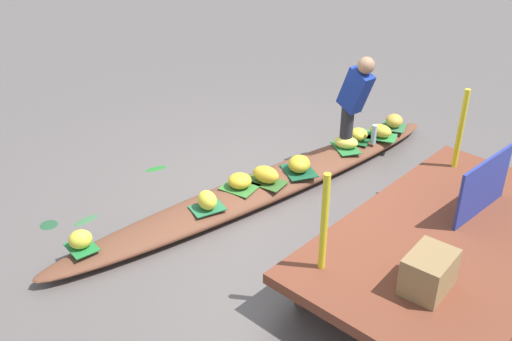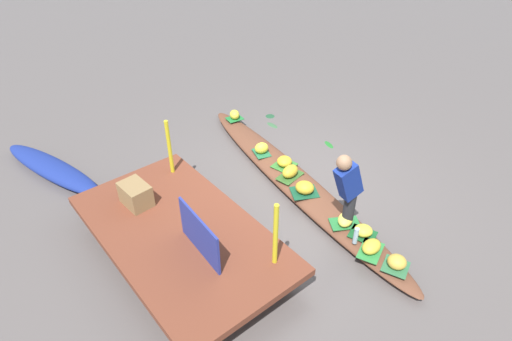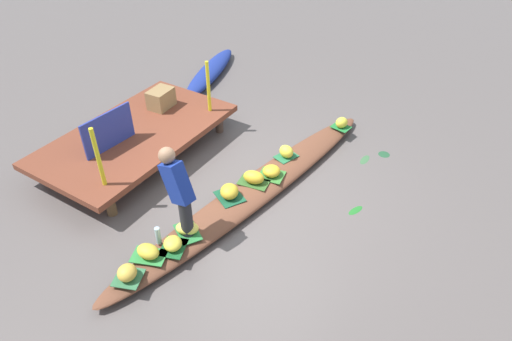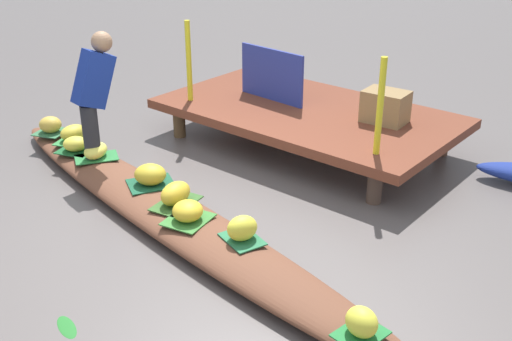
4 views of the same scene
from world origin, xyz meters
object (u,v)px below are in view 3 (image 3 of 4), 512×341
(vendor_boat, at_px, (254,191))
(produce_crate, at_px, (161,99))
(moored_boat, at_px, (210,72))
(banana_bunch_3, at_px, (148,251))
(vendor_person, at_px, (178,189))
(banana_bunch_1, at_px, (254,177))
(banana_bunch_4, at_px, (342,123))
(water_bottle, at_px, (158,236))
(banana_bunch_5, at_px, (187,228))
(banana_bunch_2, at_px, (127,273))
(banana_bunch_6, at_px, (271,171))
(market_banner, at_px, (108,131))
(banana_bunch_0, at_px, (229,191))
(banana_bunch_7, at_px, (286,151))
(banana_bunch_8, at_px, (173,244))

(vendor_boat, distance_m, produce_crate, 2.54)
(vendor_boat, bearing_deg, moored_boat, 54.66)
(banana_bunch_3, height_order, produce_crate, produce_crate)
(vendor_person, bearing_deg, banana_bunch_1, -9.95)
(vendor_boat, height_order, banana_bunch_4, banana_bunch_4)
(water_bottle, bearing_deg, vendor_person, -19.70)
(banana_bunch_1, height_order, banana_bunch_5, banana_bunch_1)
(vendor_boat, xyz_separation_m, banana_bunch_2, (-2.20, 0.33, 0.19))
(vendor_person, relative_size, water_bottle, 4.82)
(moored_boat, bearing_deg, banana_bunch_6, -145.60)
(water_bottle, distance_m, market_banner, 2.09)
(moored_boat, xyz_separation_m, banana_bunch_4, (-0.70, -3.36, 0.17))
(banana_bunch_2, bearing_deg, moored_boat, 27.40)
(banana_bunch_6, bearing_deg, produce_crate, 80.92)
(vendor_boat, height_order, banana_bunch_0, banana_bunch_0)
(banana_bunch_3, xyz_separation_m, banana_bunch_6, (2.16, -0.44, 0.00))
(moored_boat, bearing_deg, banana_bunch_1, -149.90)
(banana_bunch_5, bearing_deg, banana_bunch_7, -6.69)
(market_banner, bearing_deg, moored_boat, 16.00)
(banana_bunch_0, xyz_separation_m, vendor_person, (-0.87, 0.12, 0.60))
(banana_bunch_6, xyz_separation_m, water_bottle, (-1.93, 0.48, 0.04))
(banana_bunch_5, height_order, produce_crate, produce_crate)
(banana_bunch_1, distance_m, banana_bunch_2, 2.27)
(market_banner, bearing_deg, banana_bunch_6, -63.56)
(moored_boat, bearing_deg, vendor_person, -162.94)
(banana_bunch_2, relative_size, banana_bunch_7, 0.98)
(banana_bunch_2, bearing_deg, banana_bunch_1, -7.06)
(banana_bunch_8, xyz_separation_m, market_banner, (0.95, 2.01, 0.45))
(banana_bunch_0, relative_size, banana_bunch_6, 1.09)
(vendor_person, xyz_separation_m, produce_crate, (1.99, 2.10, -0.30))
(banana_bunch_3, relative_size, banana_bunch_5, 1.00)
(banana_bunch_3, bearing_deg, banana_bunch_6, -11.54)
(banana_bunch_8, relative_size, market_banner, 0.28)
(banana_bunch_1, bearing_deg, banana_bunch_4, -12.36)
(banana_bunch_4, distance_m, vendor_person, 3.53)
(banana_bunch_8, height_order, vendor_person, vendor_person)
(moored_boat, distance_m, banana_bunch_5, 4.95)
(vendor_person, distance_m, market_banner, 2.03)
(banana_bunch_4, height_order, water_bottle, water_bottle)
(banana_bunch_3, relative_size, market_banner, 0.33)
(banana_bunch_0, height_order, banana_bunch_2, banana_bunch_0)
(moored_boat, distance_m, banana_bunch_1, 4.04)
(banana_bunch_1, xyz_separation_m, banana_bunch_2, (-2.26, 0.28, -0.01))
(moored_boat, xyz_separation_m, water_bottle, (-4.45, -2.55, 0.20))
(banana_bunch_2, bearing_deg, banana_bunch_6, -9.25)
(banana_bunch_5, height_order, banana_bunch_7, banana_bunch_7)
(banana_bunch_2, xyz_separation_m, produce_crate, (2.93, 2.06, 0.31))
(banana_bunch_5, distance_m, vendor_person, 0.62)
(vendor_boat, relative_size, vendor_person, 4.42)
(moored_boat, xyz_separation_m, vendor_person, (-4.12, -2.67, 0.78))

